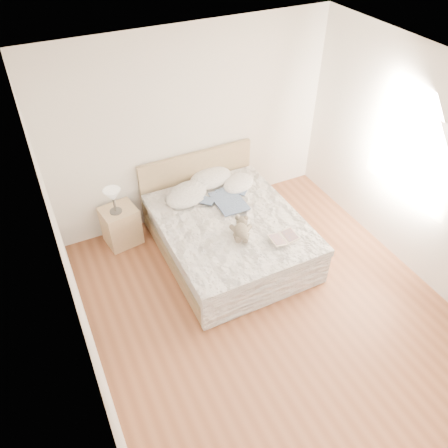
{
  "coord_description": "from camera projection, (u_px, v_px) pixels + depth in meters",
  "views": [
    {
      "loc": [
        -1.95,
        -2.68,
        4.18
      ],
      "look_at": [
        -0.12,
        1.05,
        0.62
      ],
      "focal_mm": 35.0,
      "sensor_mm": 36.0,
      "label": 1
    }
  ],
  "objects": [
    {
      "name": "floor",
      "position": [
        272.0,
        312.0,
        5.2
      ],
      "size": [
        4.0,
        4.5,
        0.0
      ],
      "primitive_type": "cube",
      "color": "brown",
      "rests_on": "ground"
    },
    {
      "name": "ceiling",
      "position": [
        296.0,
        97.0,
        3.44
      ],
      "size": [
        4.0,
        4.5,
        0.0
      ],
      "primitive_type": "cube",
      "color": "white",
      "rests_on": "ground"
    },
    {
      "name": "wall_back",
      "position": [
        193.0,
        128.0,
        5.85
      ],
      "size": [
        4.0,
        0.02,
        2.7
      ],
      "primitive_type": "cube",
      "color": "white",
      "rests_on": "ground"
    },
    {
      "name": "wall_left",
      "position": [
        78.0,
        295.0,
        3.65
      ],
      "size": [
        0.02,
        4.5,
        2.7
      ],
      "primitive_type": "cube",
      "color": "white",
      "rests_on": "ground"
    },
    {
      "name": "wall_right",
      "position": [
        431.0,
        176.0,
        4.99
      ],
      "size": [
        0.02,
        4.5,
        2.7
      ],
      "primitive_type": "cube",
      "color": "white",
      "rests_on": "ground"
    },
    {
      "name": "window",
      "position": [
        413.0,
        156.0,
        5.12
      ],
      "size": [
        0.02,
        1.3,
        1.1
      ],
      "primitive_type": "cube",
      "color": "white",
      "rests_on": "wall_right"
    },
    {
      "name": "bed",
      "position": [
        227.0,
        233.0,
        5.81
      ],
      "size": [
        1.72,
        2.14,
        1.0
      ],
      "color": "tan",
      "rests_on": "floor"
    },
    {
      "name": "nightstand",
      "position": [
        121.0,
        226.0,
        5.97
      ],
      "size": [
        0.5,
        0.46,
        0.56
      ],
      "primitive_type": "cube",
      "rotation": [
        0.0,
        0.0,
        0.15
      ],
      "color": "tan",
      "rests_on": "floor"
    },
    {
      "name": "table_lamp",
      "position": [
        113.0,
        196.0,
        5.58
      ],
      "size": [
        0.25,
        0.25,
        0.35
      ],
      "color": "#46423D",
      "rests_on": "nightstand"
    },
    {
      "name": "pillow_left",
      "position": [
        187.0,
        194.0,
        5.91
      ],
      "size": [
        0.81,
        0.74,
        0.2
      ],
      "primitive_type": "ellipsoid",
      "rotation": [
        0.0,
        0.0,
        0.53
      ],
      "color": "silver",
      "rests_on": "bed"
    },
    {
      "name": "pillow_middle",
      "position": [
        211.0,
        178.0,
        6.2
      ],
      "size": [
        0.73,
        0.58,
        0.2
      ],
      "primitive_type": "ellipsoid",
      "rotation": [
        0.0,
        0.0,
        0.22
      ],
      "color": "white",
      "rests_on": "bed"
    },
    {
      "name": "pillow_right",
      "position": [
        238.0,
        183.0,
        6.1
      ],
      "size": [
        0.64,
        0.58,
        0.16
      ],
      "primitive_type": "ellipsoid",
      "rotation": [
        0.0,
        0.0,
        0.51
      ],
      "color": "white",
      "rests_on": "bed"
    },
    {
      "name": "blouse",
      "position": [
        229.0,
        201.0,
        5.81
      ],
      "size": [
        0.59,
        0.63,
        0.02
      ],
      "primitive_type": null,
      "rotation": [
        0.0,
        0.0,
        -0.01
      ],
      "color": "#3C4F70",
      "rests_on": "bed"
    },
    {
      "name": "photo_book",
      "position": [
        188.0,
        201.0,
        5.82
      ],
      "size": [
        0.39,
        0.33,
        0.03
      ],
      "primitive_type": "cube",
      "rotation": [
        0.0,
        0.0,
        0.34
      ],
      "color": "silver",
      "rests_on": "bed"
    },
    {
      "name": "childrens_book",
      "position": [
        283.0,
        238.0,
        5.26
      ],
      "size": [
        0.36,
        0.25,
        0.02
      ],
      "primitive_type": "cube",
      "rotation": [
        0.0,
        0.0,
        -0.03
      ],
      "color": "beige",
      "rests_on": "bed"
    },
    {
      "name": "teddy_bear",
      "position": [
        241.0,
        235.0,
        5.27
      ],
      "size": [
        0.36,
        0.41,
        0.18
      ],
      "primitive_type": null,
      "rotation": [
        0.0,
        0.0,
        -0.43
      ],
      "color": "#6A604E",
      "rests_on": "bed"
    }
  ]
}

